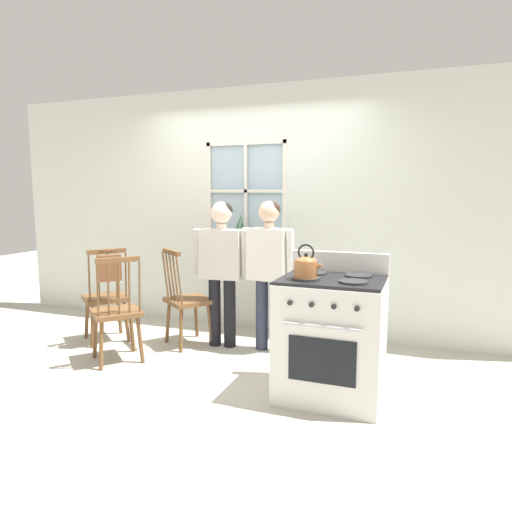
{
  "coord_description": "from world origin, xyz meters",
  "views": [
    {
      "loc": [
        1.81,
        -3.39,
        1.56
      ],
      "look_at": [
        0.42,
        0.32,
        1.0
      ],
      "focal_mm": 32.0,
      "sensor_mm": 36.0,
      "label": 1
    }
  ],
  "objects_px": {
    "stove": "(331,336)",
    "potted_plant": "(240,232)",
    "chair_center_cluster": "(186,301)",
    "kettle": "(306,266)",
    "handbag": "(109,267)",
    "person_elderly_left": "(222,259)",
    "chair_near_wall": "(117,313)",
    "chair_by_window": "(106,298)",
    "person_teen_center": "(269,261)"
  },
  "relations": [
    {
      "from": "stove",
      "to": "potted_plant",
      "type": "distance_m",
      "value": 2.02
    },
    {
      "from": "chair_center_cluster",
      "to": "stove",
      "type": "xyz_separation_m",
      "value": [
        1.62,
        -0.67,
        0.02
      ]
    },
    {
      "from": "kettle",
      "to": "handbag",
      "type": "relative_size",
      "value": 0.8
    },
    {
      "from": "stove",
      "to": "handbag",
      "type": "distance_m",
      "value": 2.33
    },
    {
      "from": "chair_center_cluster",
      "to": "person_elderly_left",
      "type": "xyz_separation_m",
      "value": [
        0.36,
        0.09,
        0.44
      ]
    },
    {
      "from": "chair_near_wall",
      "to": "stove",
      "type": "bearing_deg",
      "value": 130.21
    },
    {
      "from": "chair_near_wall",
      "to": "stove",
      "type": "xyz_separation_m",
      "value": [
        1.99,
        -0.03,
        0.02
      ]
    },
    {
      "from": "chair_near_wall",
      "to": "kettle",
      "type": "bearing_deg",
      "value": 125.98
    },
    {
      "from": "chair_by_window",
      "to": "chair_near_wall",
      "type": "distance_m",
      "value": 0.65
    },
    {
      "from": "chair_center_cluster",
      "to": "person_elderly_left",
      "type": "relative_size",
      "value": 0.68
    },
    {
      "from": "handbag",
      "to": "chair_by_window",
      "type": "bearing_deg",
      "value": 140.36
    },
    {
      "from": "chair_near_wall",
      "to": "kettle",
      "type": "height_order",
      "value": "kettle"
    },
    {
      "from": "chair_center_cluster",
      "to": "stove",
      "type": "height_order",
      "value": "stove"
    },
    {
      "from": "chair_center_cluster",
      "to": "person_teen_center",
      "type": "relative_size",
      "value": 0.67
    },
    {
      "from": "chair_near_wall",
      "to": "person_teen_center",
      "type": "distance_m",
      "value": 1.5
    },
    {
      "from": "person_teen_center",
      "to": "potted_plant",
      "type": "distance_m",
      "value": 0.82
    },
    {
      "from": "person_teen_center",
      "to": "kettle",
      "type": "bearing_deg",
      "value": -50.19
    },
    {
      "from": "chair_center_cluster",
      "to": "stove",
      "type": "bearing_deg",
      "value": -165.57
    },
    {
      "from": "chair_near_wall",
      "to": "kettle",
      "type": "distance_m",
      "value": 1.91
    },
    {
      "from": "person_teen_center",
      "to": "person_elderly_left",
      "type": "bearing_deg",
      "value": -168.72
    },
    {
      "from": "person_elderly_left",
      "to": "potted_plant",
      "type": "xyz_separation_m",
      "value": [
        -0.05,
        0.62,
        0.22
      ]
    },
    {
      "from": "person_teen_center",
      "to": "kettle",
      "type": "xyz_separation_m",
      "value": [
        0.61,
        -0.94,
        0.13
      ]
    },
    {
      "from": "chair_by_window",
      "to": "chair_center_cluster",
      "type": "xyz_separation_m",
      "value": [
        0.84,
        0.19,
        0.0
      ]
    },
    {
      "from": "person_teen_center",
      "to": "kettle",
      "type": "distance_m",
      "value": 1.12
    },
    {
      "from": "kettle",
      "to": "handbag",
      "type": "xyz_separation_m",
      "value": [
        -2.11,
        0.46,
        -0.2
      ]
    },
    {
      "from": "chair_near_wall",
      "to": "person_elderly_left",
      "type": "xyz_separation_m",
      "value": [
        0.72,
        0.73,
        0.44
      ]
    },
    {
      "from": "chair_center_cluster",
      "to": "kettle",
      "type": "xyz_separation_m",
      "value": [
        1.45,
        -0.81,
        0.57
      ]
    },
    {
      "from": "stove",
      "to": "handbag",
      "type": "height_order",
      "value": "stove"
    },
    {
      "from": "stove",
      "to": "person_elderly_left",
      "type": "bearing_deg",
      "value": 148.68
    },
    {
      "from": "chair_by_window",
      "to": "kettle",
      "type": "xyz_separation_m",
      "value": [
        2.29,
        -0.61,
        0.57
      ]
    },
    {
      "from": "person_elderly_left",
      "to": "person_teen_center",
      "type": "distance_m",
      "value": 0.49
    },
    {
      "from": "chair_near_wall",
      "to": "potted_plant",
      "type": "xyz_separation_m",
      "value": [
        0.67,
        1.35,
        0.66
      ]
    },
    {
      "from": "kettle",
      "to": "handbag",
      "type": "height_order",
      "value": "kettle"
    },
    {
      "from": "chair_center_cluster",
      "to": "person_teen_center",
      "type": "distance_m",
      "value": 0.96
    },
    {
      "from": "chair_near_wall",
      "to": "handbag",
      "type": "xyz_separation_m",
      "value": [
        -0.3,
        0.3,
        0.36
      ]
    },
    {
      "from": "person_elderly_left",
      "to": "person_teen_center",
      "type": "relative_size",
      "value": 0.99
    },
    {
      "from": "chair_near_wall",
      "to": "stove",
      "type": "relative_size",
      "value": 0.92
    },
    {
      "from": "person_elderly_left",
      "to": "stove",
      "type": "relative_size",
      "value": 1.35
    },
    {
      "from": "chair_by_window",
      "to": "kettle",
      "type": "distance_m",
      "value": 2.44
    },
    {
      "from": "chair_by_window",
      "to": "potted_plant",
      "type": "distance_m",
      "value": 1.6
    },
    {
      "from": "person_elderly_left",
      "to": "chair_by_window",
      "type": "bearing_deg",
      "value": -172.05
    },
    {
      "from": "chair_near_wall",
      "to": "potted_plant",
      "type": "relative_size",
      "value": 3.27
    },
    {
      "from": "chair_center_cluster",
      "to": "kettle",
      "type": "relative_size",
      "value": 4.02
    },
    {
      "from": "chair_near_wall",
      "to": "potted_plant",
      "type": "bearing_deg",
      "value": -165.17
    },
    {
      "from": "chair_near_wall",
      "to": "kettle",
      "type": "relative_size",
      "value": 4.02
    },
    {
      "from": "person_elderly_left",
      "to": "person_teen_center",
      "type": "xyz_separation_m",
      "value": [
        0.48,
        0.04,
        -0.01
      ]
    },
    {
      "from": "stove",
      "to": "kettle",
      "type": "xyz_separation_m",
      "value": [
        -0.17,
        -0.13,
        0.55
      ]
    },
    {
      "from": "chair_center_cluster",
      "to": "potted_plant",
      "type": "relative_size",
      "value": 3.27
    },
    {
      "from": "chair_near_wall",
      "to": "person_elderly_left",
      "type": "relative_size",
      "value": 0.68
    },
    {
      "from": "chair_center_cluster",
      "to": "stove",
      "type": "distance_m",
      "value": 1.75
    }
  ]
}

